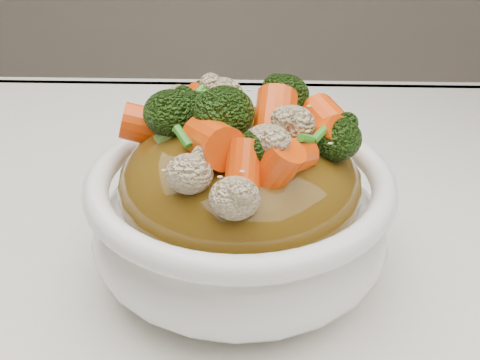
# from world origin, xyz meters

# --- Properties ---
(tablecloth) EXTENTS (1.20, 0.80, 0.04)m
(tablecloth) POSITION_xyz_m (0.00, 0.00, 0.73)
(tablecloth) COLOR white
(tablecloth) RESTS_ON dining_table
(bowl) EXTENTS (0.20, 0.20, 0.08)m
(bowl) POSITION_xyz_m (-0.04, 0.05, 0.79)
(bowl) COLOR white
(bowl) RESTS_ON tablecloth
(sauce_base) EXTENTS (0.16, 0.16, 0.09)m
(sauce_base) POSITION_xyz_m (-0.04, 0.05, 0.81)
(sauce_base) COLOR #5D400F
(sauce_base) RESTS_ON bowl
(carrots) EXTENTS (0.16, 0.16, 0.04)m
(carrots) POSITION_xyz_m (-0.04, 0.05, 0.87)
(carrots) COLOR #F54907
(carrots) RESTS_ON sauce_base
(broccoli) EXTENTS (0.16, 0.16, 0.04)m
(broccoli) POSITION_xyz_m (-0.04, 0.05, 0.87)
(broccoli) COLOR black
(broccoli) RESTS_ON sauce_base
(cauliflower) EXTENTS (0.16, 0.16, 0.03)m
(cauliflower) POSITION_xyz_m (-0.04, 0.05, 0.87)
(cauliflower) COLOR beige
(cauliflower) RESTS_ON sauce_base
(scallions) EXTENTS (0.12, 0.12, 0.02)m
(scallions) POSITION_xyz_m (-0.04, 0.05, 0.87)
(scallions) COLOR #2D7F1D
(scallions) RESTS_ON sauce_base
(sesame_seeds) EXTENTS (0.14, 0.14, 0.01)m
(sesame_seeds) POSITION_xyz_m (-0.04, 0.05, 0.87)
(sesame_seeds) COLOR beige
(sesame_seeds) RESTS_ON sauce_base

